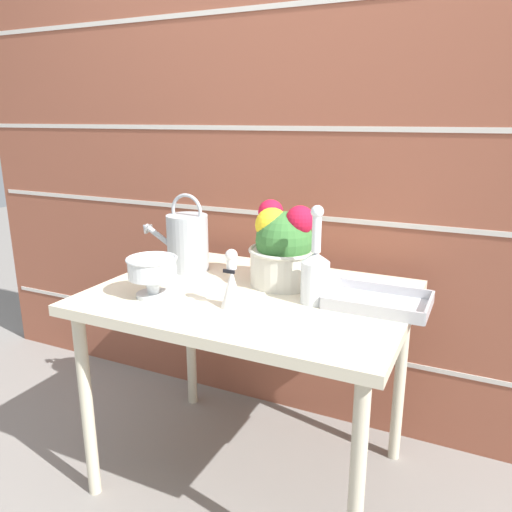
# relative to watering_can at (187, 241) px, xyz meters

# --- Properties ---
(ground_plane) EXTENTS (12.00, 12.00, 0.00)m
(ground_plane) POSITION_rel_watering_can_xyz_m (0.35, -0.14, -0.86)
(ground_plane) COLOR gray
(brick_wall) EXTENTS (3.60, 0.08, 2.20)m
(brick_wall) POSITION_rel_watering_can_xyz_m (0.35, 0.39, 0.24)
(brick_wall) COLOR brown
(brick_wall) RESTS_ON ground_plane
(patio_table) EXTENTS (1.07, 0.79, 0.74)m
(patio_table) POSITION_rel_watering_can_xyz_m (0.35, -0.14, -0.19)
(patio_table) COLOR beige
(patio_table) RESTS_ON ground_plane
(watering_can) EXTENTS (0.31, 0.16, 0.30)m
(watering_can) POSITION_rel_watering_can_xyz_m (0.00, 0.00, 0.00)
(watering_can) COLOR #9EA3A8
(watering_can) RESTS_ON patio_table
(crystal_pedestal_bowl) EXTENTS (0.17, 0.17, 0.14)m
(crystal_pedestal_bowl) POSITION_rel_watering_can_xyz_m (0.07, -0.31, -0.02)
(crystal_pedestal_bowl) COLOR silver
(crystal_pedestal_bowl) RESTS_ON patio_table
(flower_planter) EXTENTS (0.26, 0.26, 0.30)m
(flower_planter) POSITION_rel_watering_can_xyz_m (0.41, -0.00, 0.02)
(flower_planter) COLOR beige
(flower_planter) RESTS_ON patio_table
(glass_decanter) EXTENTS (0.09, 0.09, 0.32)m
(glass_decanter) POSITION_rel_watering_can_xyz_m (0.58, -0.14, -0.01)
(glass_decanter) COLOR silver
(glass_decanter) RESTS_ON patio_table
(figurine_vase) EXTENTS (0.07, 0.07, 0.19)m
(figurine_vase) POSITION_rel_watering_can_xyz_m (0.35, -0.29, -0.04)
(figurine_vase) COLOR white
(figurine_vase) RESTS_ON patio_table
(wire_tray) EXTENTS (0.32, 0.22, 0.04)m
(wire_tray) POSITION_rel_watering_can_xyz_m (0.77, -0.08, -0.11)
(wire_tray) COLOR #B7B7BC
(wire_tray) RESTS_ON patio_table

